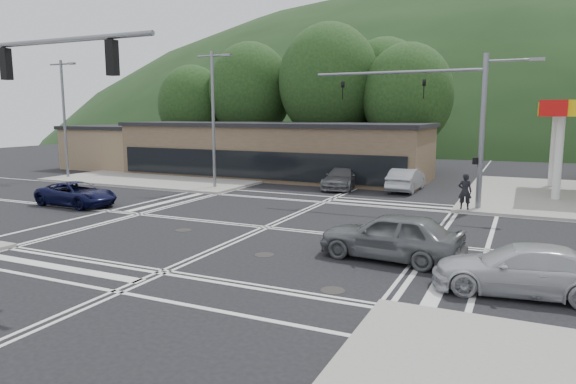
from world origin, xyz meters
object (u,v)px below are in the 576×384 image
at_px(car_blue_west, 77,194).
at_px(car_northbound, 342,178).
at_px(car_grey_center, 391,236).
at_px(pedestrian, 465,191).
at_px(car_queue_b, 391,170).
at_px(car_queue_a, 406,179).
at_px(car_silver_east, 522,269).

relative_size(car_blue_west, car_northbound, 0.95).
height_order(car_grey_center, pedestrian, pedestrian).
bearing_deg(pedestrian, car_queue_b, -60.38).
height_order(car_blue_west, car_queue_a, car_queue_a).
height_order(car_queue_a, car_northbound, car_queue_a).
relative_size(car_queue_b, pedestrian, 2.47).
bearing_deg(car_queue_b, car_grey_center, 105.28).
bearing_deg(car_queue_b, car_queue_a, 115.07).
distance_m(car_queue_a, car_queue_b, 5.76).
xyz_separation_m(car_blue_west, car_grey_center, (18.18, -3.15, 0.19)).
distance_m(car_queue_a, car_northbound, 4.23).
relative_size(car_queue_a, car_northbound, 0.93).
distance_m(car_queue_b, car_northbound, 6.18).
relative_size(car_silver_east, pedestrian, 2.62).
relative_size(car_silver_east, car_northbound, 0.98).
xyz_separation_m(car_northbound, pedestrian, (8.45, -5.41, 0.35)).
bearing_deg(car_blue_west, car_silver_east, -100.11).
distance_m(car_blue_west, car_grey_center, 18.45).
xyz_separation_m(car_queue_b, car_northbound, (-1.90, -5.88, -0.06)).
relative_size(car_grey_center, car_northbound, 1.00).
distance_m(car_grey_center, car_silver_east, 4.54).
distance_m(car_silver_east, car_queue_a, 19.34).
distance_m(car_northbound, pedestrian, 10.04).
height_order(car_queue_a, pedestrian, pedestrian).
bearing_deg(car_blue_west, car_northbound, -39.25).
xyz_separation_m(car_silver_east, car_queue_b, (-9.34, 23.29, 0.07)).
bearing_deg(car_queue_a, car_queue_b, -65.16).
relative_size(car_grey_center, car_queue_b, 1.08).
xyz_separation_m(car_silver_east, pedestrian, (-2.79, 12.01, 0.37)).
height_order(car_blue_west, car_grey_center, car_grey_center).
distance_m(car_blue_west, car_queue_b, 22.43).
relative_size(car_silver_east, car_queue_b, 1.06).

